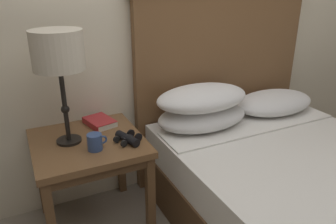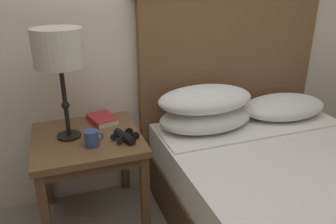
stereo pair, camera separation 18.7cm
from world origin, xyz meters
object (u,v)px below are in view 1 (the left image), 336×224
book_on_nightstand (99,122)px  table_lamp (58,53)px  coffee_mug (95,142)px  bed (304,191)px  nightstand (89,152)px  binoculars_pair (128,138)px

book_on_nightstand → table_lamp: bearing=-144.5°
coffee_mug → bed: bearing=-25.5°
table_lamp → nightstand: bearing=-14.7°
table_lamp → book_on_nightstand: 0.52m
book_on_nightstand → binoculars_pair: (0.08, -0.29, 0.01)m
nightstand → bed: size_ratio=0.29×
nightstand → book_on_nightstand: bearing=56.4°
bed → coffee_mug: 1.15m
nightstand → bed: 1.19m
nightstand → coffee_mug: 0.17m
table_lamp → binoculars_pair: table_lamp is taller
bed → nightstand: bearing=149.4°
table_lamp → binoculars_pair: 0.55m
nightstand → bed: bearing=-30.6°
table_lamp → book_on_nightstand: (0.20, 0.15, -0.46)m
bed → coffee_mug: bed is taller
book_on_nightstand → bed: bearing=-40.5°
book_on_nightstand → coffee_mug: coffee_mug is taller
book_on_nightstand → coffee_mug: size_ratio=2.14×
table_lamp → book_on_nightstand: bearing=35.5°
binoculars_pair → coffee_mug: coffee_mug is taller
table_lamp → coffee_mug: table_lamp is taller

